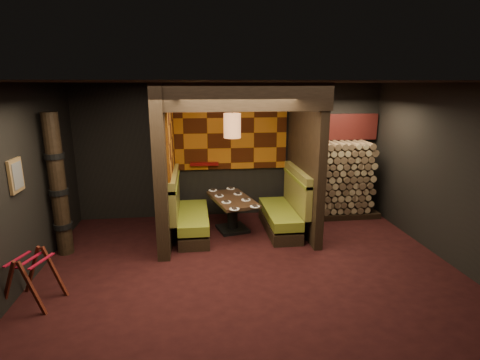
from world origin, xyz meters
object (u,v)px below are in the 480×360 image
at_px(booth_bench_right, 285,211).
at_px(totem_column, 58,187).
at_px(booth_bench_left, 188,215).
at_px(pendant_lamp, 232,126).
at_px(luggage_rack, 32,277).
at_px(firewood_stack, 339,180).
at_px(dining_table, 232,209).

height_order(booth_bench_right, totem_column, totem_column).
xyz_separation_m(booth_bench_left, booth_bench_right, (1.89, 0.00, 0.00)).
height_order(pendant_lamp, luggage_rack, pendant_lamp).
relative_size(pendant_lamp, luggage_rack, 1.24).
bearing_deg(pendant_lamp, booth_bench_left, -175.35).
relative_size(booth_bench_left, firewood_stack, 0.92).
bearing_deg(pendant_lamp, firewood_stack, 14.83).
bearing_deg(booth_bench_left, firewood_stack, 12.17).
bearing_deg(pendant_lamp, luggage_rack, -143.20).
distance_m(totem_column, firewood_stack, 5.49).
height_order(dining_table, firewood_stack, firewood_stack).
height_order(totem_column, firewood_stack, totem_column).
bearing_deg(dining_table, totem_column, -167.23).
relative_size(booth_bench_right, firewood_stack, 0.92).
relative_size(booth_bench_left, dining_table, 1.15).
height_order(booth_bench_right, dining_table, booth_bench_right).
distance_m(booth_bench_left, dining_table, 0.88).
distance_m(booth_bench_right, pendant_lamp, 1.97).
height_order(dining_table, luggage_rack, luggage_rack).
xyz_separation_m(booth_bench_right, dining_table, (-1.02, 0.12, 0.04)).
relative_size(booth_bench_left, luggage_rack, 2.00).
bearing_deg(luggage_rack, dining_table, 37.43).
bearing_deg(booth_bench_left, dining_table, 7.90).
relative_size(booth_bench_left, booth_bench_right, 1.00).
height_order(booth_bench_left, totem_column, totem_column).
bearing_deg(dining_table, firewood_stack, 13.70).
bearing_deg(booth_bench_right, firewood_stack, 27.35).
distance_m(booth_bench_left, firewood_stack, 3.35).
bearing_deg(booth_bench_left, totem_column, -165.25).
height_order(pendant_lamp, firewood_stack, pendant_lamp).
xyz_separation_m(pendant_lamp, firewood_stack, (2.38, 0.63, -1.26)).
height_order(booth_bench_left, pendant_lamp, pendant_lamp).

